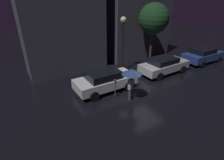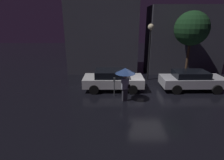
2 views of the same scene
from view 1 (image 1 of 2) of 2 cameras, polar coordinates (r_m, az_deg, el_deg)
The scene contains 10 objects.
ground_plane at distance 12.55m, azimuth 10.19°, elevation -3.02°, with size 60.00×60.00×0.00m, color black.
building_facade_left at distance 15.16m, azimuth -16.61°, elevation 23.09°, with size 6.43×3.00×10.98m.
building_facade_right at distance 19.05m, azimuth 8.05°, elevation 16.74°, with size 6.71×3.00×6.04m.
parked_car_white at distance 11.96m, azimuth -2.34°, elevation -0.02°, with size 4.24×2.03×1.44m.
parked_car_silver at distance 15.27m, azimuth 16.59°, elevation 4.72°, with size 4.43×1.94×1.38m.
parked_car_blue at distance 19.33m, azimuth 27.51°, elevation 7.29°, with size 4.21×2.04×1.42m.
pedestrian_with_umbrella at distance 10.44m, azimuth 6.44°, elevation 1.65°, with size 1.20×1.20×2.11m.
parking_meter at distance 11.11m, azimuth 1.06°, elevation -2.09°, with size 0.12×0.10×1.24m.
street_lamp_near at distance 14.43m, azimuth 3.63°, elevation 15.32°, with size 0.48×0.48×4.53m.
street_tree at distance 16.26m, azimuth 13.45°, elevation 18.84°, with size 2.62×2.62×5.49m.
Camera 1 is at (-7.55, -8.04, 5.99)m, focal length 28.00 mm.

